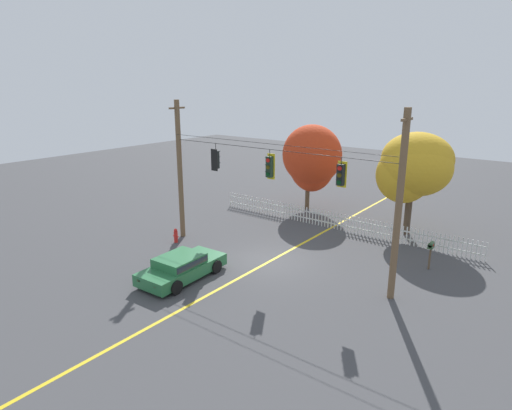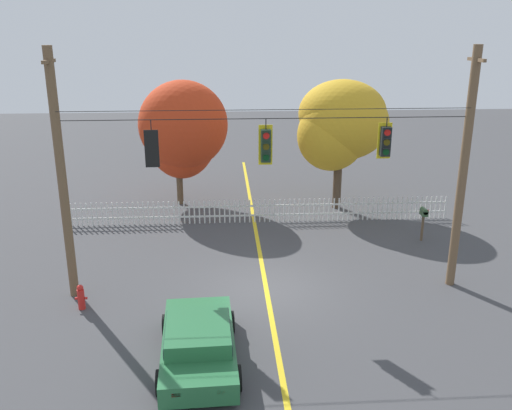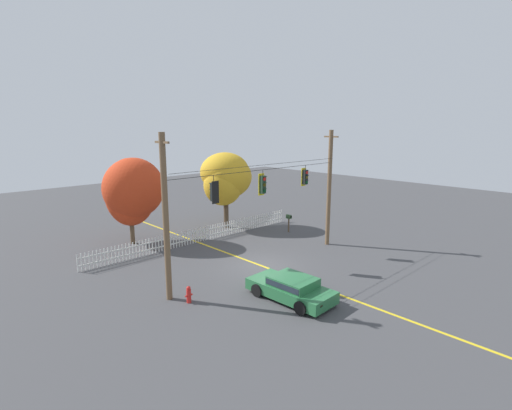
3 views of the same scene
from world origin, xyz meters
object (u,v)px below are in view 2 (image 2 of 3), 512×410
at_px(parked_car, 198,341).
at_px(roadside_mailbox, 424,214).
at_px(traffic_signal_southbound_primary, 266,146).
at_px(traffic_signal_eastbound_side, 385,141).
at_px(fire_hydrant, 81,297).
at_px(traffic_signal_northbound_primary, 152,148).
at_px(autumn_maple_near_fence, 182,127).
at_px(autumn_maple_mid, 340,123).

relative_size(parked_car, roadside_mailbox, 3.11).
distance_m(traffic_signal_southbound_primary, traffic_signal_eastbound_side, 3.75).
height_order(traffic_signal_eastbound_side, parked_car, traffic_signal_eastbound_side).
height_order(traffic_signal_southbound_primary, roadside_mailbox, traffic_signal_southbound_primary).
bearing_deg(fire_hydrant, roadside_mailbox, 21.46).
bearing_deg(traffic_signal_eastbound_side, traffic_signal_northbound_primary, -179.85).
distance_m(traffic_signal_northbound_primary, autumn_maple_near_fence, 9.69).
bearing_deg(autumn_maple_mid, traffic_signal_eastbound_side, -92.82).
relative_size(traffic_signal_eastbound_side, roadside_mailbox, 0.95).
bearing_deg(traffic_signal_southbound_primary, traffic_signal_northbound_primary, -179.68).
height_order(traffic_signal_southbound_primary, fire_hydrant, traffic_signal_southbound_primary).
relative_size(autumn_maple_mid, fire_hydrant, 7.40).
relative_size(parked_car, fire_hydrant, 5.29).
relative_size(traffic_signal_eastbound_side, fire_hydrant, 1.61).
distance_m(traffic_signal_northbound_primary, roadside_mailbox, 11.62).
height_order(traffic_signal_northbound_primary, traffic_signal_southbound_primary, same).
height_order(traffic_signal_eastbound_side, autumn_maple_mid, autumn_maple_mid).
distance_m(traffic_signal_eastbound_side, roadside_mailbox, 6.30).
relative_size(traffic_signal_southbound_primary, traffic_signal_eastbound_side, 1.11).
bearing_deg(parked_car, traffic_signal_eastbound_side, 34.94).
distance_m(autumn_maple_near_fence, parked_car, 14.09).
bearing_deg(autumn_maple_near_fence, fire_hydrant, -103.82).
bearing_deg(autumn_maple_near_fence, roadside_mailbox, -29.46).
xyz_separation_m(traffic_signal_southbound_primary, roadside_mailbox, (6.78, 3.97, -3.76)).
height_order(traffic_signal_eastbound_side, autumn_maple_near_fence, autumn_maple_near_fence).
relative_size(traffic_signal_southbound_primary, parked_car, 0.34).
xyz_separation_m(traffic_signal_southbound_primary, autumn_maple_near_fence, (-3.21, 9.61, -1.10)).
distance_m(traffic_signal_northbound_primary, autumn_maple_mid, 11.44).
bearing_deg(traffic_signal_northbound_primary, fire_hydrant, -157.63).
xyz_separation_m(autumn_maple_near_fence, fire_hydrant, (-2.61, -10.59, -3.40)).
distance_m(traffic_signal_eastbound_side, autumn_maple_mid, 8.52).
relative_size(fire_hydrant, roadside_mailbox, 0.59).
xyz_separation_m(traffic_signal_northbound_primary, autumn_maple_near_fence, (0.26, 9.63, -1.08)).
xyz_separation_m(autumn_maple_near_fence, roadside_mailbox, (9.99, -5.64, -2.66)).
xyz_separation_m(traffic_signal_northbound_primary, traffic_signal_eastbound_side, (7.22, 0.02, 0.10)).
height_order(autumn_maple_near_fence, roadside_mailbox, autumn_maple_near_fence).
bearing_deg(traffic_signal_eastbound_side, parked_car, -145.06).
xyz_separation_m(traffic_signal_northbound_primary, fire_hydrant, (-2.35, -0.97, -4.48)).
bearing_deg(autumn_maple_mid, fire_hydrant, -136.57).
bearing_deg(roadside_mailbox, traffic_signal_southbound_primary, -149.65).
bearing_deg(traffic_signal_eastbound_side, traffic_signal_southbound_primary, 179.99).
xyz_separation_m(traffic_signal_southbound_primary, parked_car, (-2.07, -4.07, -4.30)).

